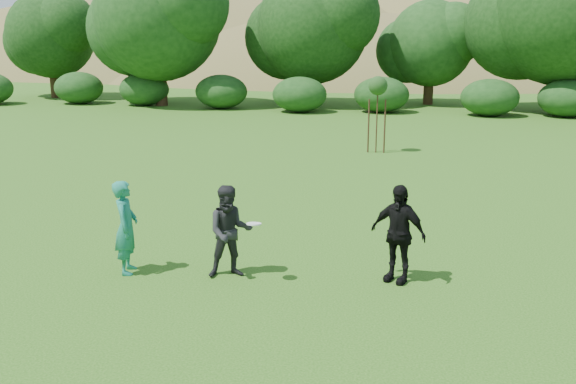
% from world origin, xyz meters
% --- Properties ---
extents(ground, '(120.00, 120.00, 0.00)m').
position_xyz_m(ground, '(0.00, 0.00, 0.00)').
color(ground, '#19470C').
rests_on(ground, ground).
extents(player_teal, '(0.58, 0.74, 1.78)m').
position_xyz_m(player_teal, '(-2.58, 0.54, 0.89)').
color(player_teal, '#1A7761').
rests_on(player_teal, ground).
extents(player_grey, '(1.03, 0.93, 1.74)m').
position_xyz_m(player_grey, '(-0.62, 0.75, 0.87)').
color(player_grey, black).
rests_on(player_grey, ground).
extents(player_black, '(1.15, 0.84, 1.82)m').
position_xyz_m(player_black, '(2.42, 1.15, 0.91)').
color(player_black, black).
rests_on(player_black, ground).
extents(frisbee, '(0.27, 0.27, 0.05)m').
position_xyz_m(frisbee, '(-0.10, 0.52, 1.12)').
color(frisbee, white).
rests_on(frisbee, ground).
extents(sapling, '(0.70, 0.70, 2.85)m').
position_xyz_m(sapling, '(1.08, 13.93, 2.42)').
color(sapling, '#3C2417').
rests_on(sapling, ground).
extents(hillside, '(150.00, 72.00, 52.00)m').
position_xyz_m(hillside, '(-0.56, 68.45, -11.97)').
color(hillside, olive).
rests_on(hillside, ground).
extents(tree_row, '(53.92, 10.38, 9.62)m').
position_xyz_m(tree_row, '(3.23, 28.68, 4.87)').
color(tree_row, '#3A2616').
rests_on(tree_row, ground).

